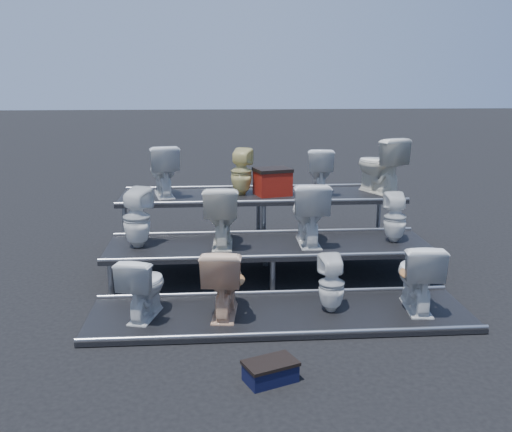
{
  "coord_description": "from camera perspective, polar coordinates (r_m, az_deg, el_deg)",
  "views": [
    {
      "loc": [
        -0.7,
        -7.13,
        2.59
      ],
      "look_at": [
        -0.16,
        0.1,
        0.82
      ],
      "focal_mm": 40.0,
      "sensor_mm": 36.0,
      "label": 1
    }
  ],
  "objects": [
    {
      "name": "toilet_7",
      "position": [
        7.73,
        13.74,
        -0.15
      ],
      "size": [
        0.31,
        0.32,
        0.65
      ],
      "primitive_type": "imported",
      "rotation": [
        0.0,
        0.0,
        3.09
      ],
      "color": "white",
      "rests_on": "tier_mid"
    },
    {
      "name": "tier_front",
      "position": [
        6.41,
        2.42,
        -9.82
      ],
      "size": [
        4.2,
        1.2,
        0.06
      ],
      "primitive_type": "cube",
      "color": "black",
      "rests_on": "ground"
    },
    {
      "name": "toilet_3",
      "position": [
        6.6,
        15.84,
        -5.72
      ],
      "size": [
        0.5,
        0.8,
        0.78
      ],
      "primitive_type": "imported",
      "rotation": [
        0.0,
        0.0,
        3.05
      ],
      "color": "white",
      "rests_on": "tier_front"
    },
    {
      "name": "tier_back",
      "position": [
        8.73,
        0.49,
        -0.57
      ],
      "size": [
        4.2,
        1.2,
        0.86
      ],
      "primitive_type": "cube",
      "color": "black",
      "rests_on": "ground"
    },
    {
      "name": "toilet_10",
      "position": [
        8.69,
        6.4,
        4.52
      ],
      "size": [
        0.47,
        0.73,
        0.7
      ],
      "primitive_type": "imported",
      "rotation": [
        0.0,
        0.0,
        3.02
      ],
      "color": "white",
      "rests_on": "tier_back"
    },
    {
      "name": "ground",
      "position": [
        7.62,
        1.29,
        -6.13
      ],
      "size": [
        80.0,
        80.0,
        0.0
      ],
      "primitive_type": "plane",
      "color": "black",
      "rests_on": "ground"
    },
    {
      "name": "toilet_4",
      "position": [
        7.41,
        -11.83,
        -0.19
      ],
      "size": [
        0.46,
        0.46,
        0.77
      ],
      "primitive_type": "imported",
      "rotation": [
        0.0,
        0.0,
        2.73
      ],
      "color": "white",
      "rests_on": "tier_mid"
    },
    {
      "name": "toilet_6",
      "position": [
        7.44,
        5.26,
        0.35
      ],
      "size": [
        0.47,
        0.82,
        0.83
      ],
      "primitive_type": "imported",
      "rotation": [
        0.0,
        0.0,
        3.13
      ],
      "color": "white",
      "rests_on": "tier_mid"
    },
    {
      "name": "toilet_9",
      "position": [
        8.56,
        -1.47,
        4.44
      ],
      "size": [
        0.4,
        0.4,
        0.7
      ],
      "primitive_type": "imported",
      "rotation": [
        0.0,
        0.0,
        2.81
      ],
      "color": "#DDD083",
      "rests_on": "tier_back"
    },
    {
      "name": "toilet_11",
      "position": [
        8.89,
        12.24,
        5.01
      ],
      "size": [
        0.78,
        0.96,
        0.85
      ],
      "primitive_type": "imported",
      "rotation": [
        0.0,
        0.0,
        3.57
      ],
      "color": "silver",
      "rests_on": "tier_back"
    },
    {
      "name": "toilet_2",
      "position": [
        6.37,
        7.57,
        -6.72
      ],
      "size": [
        0.31,
        0.31,
        0.64
      ],
      "primitive_type": "imported",
      "rotation": [
        0.0,
        0.0,
        3.21
      ],
      "color": "white",
      "rests_on": "tier_front"
    },
    {
      "name": "red_crate",
      "position": [
        8.56,
        1.67,
        3.3
      ],
      "size": [
        0.58,
        0.51,
        0.36
      ],
      "primitive_type": "cube",
      "rotation": [
        0.0,
        0.0,
        0.27
      ],
      "color": "#A01A11",
      "rests_on": "tier_back"
    },
    {
      "name": "toilet_1",
      "position": [
        6.22,
        -3.26,
        -6.46
      ],
      "size": [
        0.52,
        0.8,
        0.77
      ],
      "primitive_type": "imported",
      "rotation": [
        0.0,
        0.0,
        3.02
      ],
      "color": "beige",
      "rests_on": "tier_front"
    },
    {
      "name": "tier_mid",
      "position": [
        7.55,
        1.3,
        -4.49
      ],
      "size": [
        4.2,
        1.2,
        0.46
      ],
      "primitive_type": "cube",
      "color": "black",
      "rests_on": "ground"
    },
    {
      "name": "toilet_0",
      "position": [
        6.28,
        -11.18,
        -6.89
      ],
      "size": [
        0.55,
        0.76,
        0.69
      ],
      "primitive_type": "imported",
      "rotation": [
        0.0,
        0.0,
        2.88
      ],
      "color": "white",
      "rests_on": "tier_front"
    },
    {
      "name": "toilet_5",
      "position": [
        7.34,
        -3.47,
        0.07
      ],
      "size": [
        0.48,
        0.8,
        0.8
      ],
      "primitive_type": "imported",
      "rotation": [
        0.0,
        0.0,
        3.09
      ],
      "color": "silver",
      "rests_on": "tier_mid"
    },
    {
      "name": "toilet_8",
      "position": [
        8.57,
        -9.28,
        4.52
      ],
      "size": [
        0.57,
        0.82,
        0.76
      ],
      "primitive_type": "imported",
      "rotation": [
        0.0,
        0.0,
        3.35
      ],
      "color": "white",
      "rests_on": "tier_back"
    },
    {
      "name": "step_stool",
      "position": [
        5.16,
        1.45,
        -15.4
      ],
      "size": [
        0.5,
        0.41,
        0.16
      ],
      "primitive_type": "cube",
      "rotation": [
        0.0,
        0.0,
        0.39
      ],
      "color": "black",
      "rests_on": "ground"
    }
  ]
}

